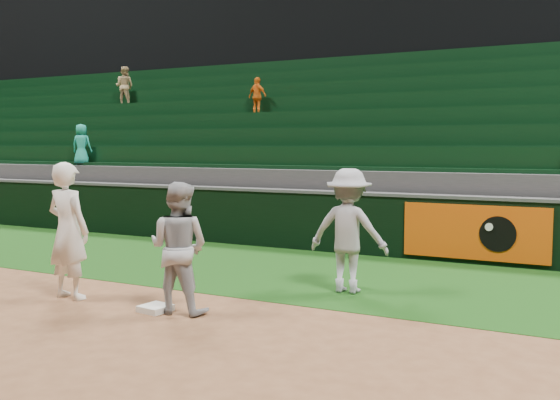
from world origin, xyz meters
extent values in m
plane|color=brown|center=(0.00, 0.00, 0.00)|extent=(70.00, 70.00, 0.00)
cube|color=#11380E|center=(0.00, 3.00, 0.00)|extent=(36.00, 4.20, 0.01)
cube|color=black|center=(0.00, 17.45, 6.00)|extent=(40.00, 12.00, 12.00)
cube|color=white|center=(-0.16, -0.20, 0.04)|extent=(0.41, 0.41, 0.08)
imported|color=white|center=(-1.70, -0.18, 0.97)|extent=(0.73, 0.49, 1.94)
imported|color=#A1A5AC|center=(0.14, -0.09, 0.86)|extent=(0.90, 0.74, 1.71)
imported|color=#989AA4|center=(1.71, 1.96, 0.92)|extent=(1.22, 0.75, 1.83)
cube|color=black|center=(0.00, 5.20, 0.60)|extent=(36.00, 0.35, 1.20)
cube|color=#D84C0A|center=(3.00, 5.01, 0.60)|extent=(2.60, 0.05, 1.00)
cylinder|color=black|center=(3.40, 4.98, 0.60)|extent=(0.64, 0.02, 0.64)
cylinder|color=white|center=(3.25, 4.96, 0.72)|extent=(0.14, 0.02, 0.14)
cube|color=#424244|center=(0.00, 5.20, 1.22)|extent=(36.00, 0.40, 0.06)
cube|color=#353537|center=(0.00, 5.92, 0.82)|extent=(36.00, 0.85, 1.65)
cube|color=black|center=(0.00, 6.18, 1.90)|extent=(36.00, 0.14, 0.50)
cube|color=black|center=(0.00, 6.01, 1.69)|extent=(36.00, 0.45, 0.08)
cube|color=#353537|center=(0.00, 6.78, 1.05)|extent=(36.00, 0.85, 2.10)
cube|color=black|center=(0.00, 7.03, 2.35)|extent=(36.00, 0.14, 0.50)
cube|color=black|center=(0.00, 6.86, 2.14)|extent=(36.00, 0.45, 0.08)
cube|color=#353537|center=(0.00, 7.62, 1.27)|extent=(36.00, 0.85, 2.55)
cube|color=black|center=(0.00, 7.88, 2.80)|extent=(36.00, 0.14, 0.50)
cube|color=black|center=(0.00, 7.71, 2.59)|extent=(36.00, 0.45, 0.08)
cube|color=#353537|center=(0.00, 8.47, 1.50)|extent=(36.00, 0.85, 3.00)
cube|color=black|center=(0.00, 8.73, 3.25)|extent=(36.00, 0.14, 0.50)
cube|color=black|center=(0.00, 8.56, 3.04)|extent=(36.00, 0.45, 0.08)
cube|color=#353537|center=(0.00, 9.32, 1.73)|extent=(36.00, 0.85, 3.45)
cube|color=black|center=(0.00, 9.58, 3.70)|extent=(36.00, 0.14, 0.50)
cube|color=black|center=(0.00, 9.41, 3.49)|extent=(36.00, 0.45, 0.08)
cube|color=#353537|center=(0.00, 10.18, 1.95)|extent=(36.00, 0.85, 3.90)
cube|color=black|center=(0.00, 10.43, 4.15)|extent=(36.00, 0.14, 0.50)
cube|color=black|center=(0.00, 10.26, 3.94)|extent=(36.00, 0.45, 0.08)
cube|color=#353537|center=(0.00, 11.02, 2.17)|extent=(36.00, 0.85, 4.35)
cube|color=black|center=(0.00, 11.28, 4.60)|extent=(36.00, 0.14, 0.50)
cube|color=black|center=(0.00, 11.11, 4.39)|extent=(36.00, 0.45, 0.08)
imported|color=teal|center=(-7.40, 5.88, 2.20)|extent=(0.61, 0.48, 1.10)
imported|color=orange|center=(-3.43, 8.43, 3.52)|extent=(0.65, 0.38, 1.04)
imported|color=tan|center=(-8.84, 9.28, 4.09)|extent=(0.71, 0.61, 1.27)
camera|label=1|loc=(4.96, -6.61, 2.17)|focal=40.00mm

